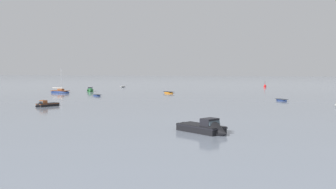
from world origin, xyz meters
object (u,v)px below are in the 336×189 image
Objects in this scene: motorboat_moored_2 at (207,130)px; rowboat_moored_5 at (169,93)px; rowboat_moored_1 at (281,100)px; rowboat_moored_2 at (123,87)px; sailboat_moored_0 at (60,92)px; motorboat_moored_0 at (90,91)px; channel_buoy at (265,86)px; rowboat_moored_3 at (97,95)px; motorboat_moored_1 at (44,105)px.

motorboat_moored_2 is 1.43× the size of rowboat_moored_5.
rowboat_moored_2 is (-58.01, 42.35, -0.00)m from rowboat_moored_1.
rowboat_moored_1 is (55.73, -4.60, -0.15)m from sailboat_moored_0.
rowboat_moored_5 is (26.92, 9.04, -0.12)m from sailboat_moored_0.
motorboat_moored_2 reaches higher than motorboat_moored_0.
sailboat_moored_0 is at bearing -128.62° from channel_buoy.
rowboat_moored_3 is (17.46, -43.82, 0.01)m from rowboat_moored_2.
motorboat_moored_0 is 2.13× the size of channel_buoy.
channel_buoy reaches higher than rowboat_moored_5.
channel_buoy is (45.11, 56.48, 0.17)m from sailboat_moored_0.
rowboat_moored_5 reaches higher than rowboat_moored_2.
rowboat_moored_5 is at bearing 88.02° from rowboat_moored_3.
motorboat_moored_0 is at bearing 159.19° from motorboat_moored_2.
motorboat_moored_0 is 18.98m from rowboat_moored_3.
rowboat_moored_5 is (23.53, 0.24, -0.10)m from motorboat_moored_0.
sailboat_moored_0 reaches higher than rowboat_moored_1.
sailboat_moored_0 is 55.92m from rowboat_moored_1.
motorboat_moored_1 is (17.82, -39.40, -0.04)m from motorboat_moored_0.
motorboat_moored_0 is 29.50m from rowboat_moored_2.
rowboat_moored_1 is at bearing 42.04° from motorboat_moored_0.
rowboat_moored_1 is 1.01× the size of rowboat_moored_2.
rowboat_moored_2 is at bearing -145.60° from motorboat_moored_1.
sailboat_moored_0 is 1.68× the size of rowboat_moored_5.
rowboat_moored_5 is (-28.81, 13.64, 0.03)m from rowboat_moored_1.
motorboat_moored_2 is (49.11, -54.07, 0.04)m from motorboat_moored_0.
rowboat_moored_1 is 0.82× the size of rowboat_moored_5.
motorboat_moored_2 is at bearing -24.94° from rowboat_moored_5.
rowboat_moored_2 is 40.95m from rowboat_moored_5.
channel_buoy reaches higher than motorboat_moored_2.
motorboat_moored_2 is at bearing -85.85° from channel_buoy.
rowboat_moored_2 is 50.96m from channel_buoy.
channel_buoy reaches higher than rowboat_moored_1.
channel_buoy reaches higher than motorboat_moored_1.
rowboat_moored_1 is at bearing 37.94° from rowboat_moored_3.
rowboat_moored_1 reaches higher than rowboat_moored_2.
rowboat_moored_2 is (-23.50, 68.35, -0.10)m from motorboat_moored_1.
motorboat_moored_1 is 72.27m from rowboat_moored_2.
rowboat_moored_1 is at bearing -80.14° from channel_buoy.
sailboat_moored_0 reaches higher than rowboat_moored_3.
sailboat_moored_0 is 1.58× the size of motorboat_moored_1.
motorboat_moored_1 is at bearing -178.18° from motorboat_moored_2.
channel_buoy is (47.40, 18.72, 0.32)m from rowboat_moored_2.
rowboat_moored_3 is at bearing 4.81° from motorboat_moored_0.
motorboat_moored_1 is at bearing -40.32° from rowboat_moored_3.
motorboat_moored_2 is at bearing 8.64° from motorboat_moored_0.
channel_buoy is at bearing 108.17° from rowboat_moored_2.
rowboat_moored_3 is 19.13m from rowboat_moored_5.
rowboat_moored_1 is at bearing 142.41° from motorboat_moored_1.
motorboat_moored_0 is 1.14× the size of motorboat_moored_1.
channel_buoy is at bearing 105.21° from motorboat_moored_0.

